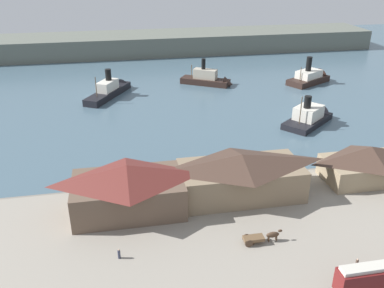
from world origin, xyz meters
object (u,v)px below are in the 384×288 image
at_px(ferry_shed_customs_shed, 369,163).
at_px(ferry_shed_west_terminal, 128,188).
at_px(pedestrian_near_east_shed, 119,254).
at_px(ferry_outer_harbor, 111,89).
at_px(horse_cart, 260,237).
at_px(street_tram, 377,277).
at_px(ferry_approaching_west, 312,77).
at_px(ferry_shed_east_terminal, 241,175).
at_px(ferry_moored_east, 210,80).
at_px(ferry_near_quay, 311,116).
at_px(pedestrian_at_waters_edge, 357,264).

bearing_deg(ferry_shed_customs_shed, ferry_shed_west_terminal, -177.47).
distance_m(pedestrian_near_east_shed, ferry_outer_harbor, 77.47).
height_order(horse_cart, ferry_outer_harbor, ferry_outer_harbor).
relative_size(street_tram, ferry_approaching_west, 0.59).
distance_m(ferry_shed_east_terminal, ferry_moored_east, 69.89).
xyz_separation_m(ferry_shed_customs_shed, ferry_moored_east, (-14.42, 68.09, -2.89)).
distance_m(ferry_shed_west_terminal, ferry_outer_harbor, 65.72).
height_order(ferry_moored_east, ferry_near_quay, ferry_moored_east).
height_order(street_tram, horse_cart, street_tram).
height_order(ferry_shed_east_terminal, pedestrian_near_east_shed, ferry_shed_east_terminal).
bearing_deg(ferry_approaching_west, ferry_outer_harbor, -179.19).
bearing_deg(ferry_near_quay, ferry_shed_customs_shed, -97.13).
relative_size(ferry_shed_east_terminal, horse_cart, 3.64).
xyz_separation_m(street_tram, pedestrian_near_east_shed, (-31.21, 12.54, -1.92)).
relative_size(ferry_shed_west_terminal, pedestrian_at_waters_edge, 11.83).
bearing_deg(ferry_shed_west_terminal, ferry_shed_customs_shed, 2.53).
height_order(street_tram, ferry_near_quay, ferry_near_quay).
bearing_deg(pedestrian_at_waters_edge, street_tram, -93.38).
xyz_separation_m(horse_cart, pedestrian_at_waters_edge, (10.99, -7.60, -0.22)).
xyz_separation_m(horse_cart, ferry_moored_east, (11.35, 82.28, -0.40)).
bearing_deg(ferry_outer_harbor, street_tram, -70.85).
bearing_deg(ferry_shed_customs_shed, ferry_approaching_west, 72.99).
bearing_deg(ferry_near_quay, ferry_moored_east, 116.64).
distance_m(ferry_outer_harbor, ferry_near_quay, 59.66).
xyz_separation_m(ferry_shed_customs_shed, horse_cart, (-25.77, -14.20, -2.49)).
xyz_separation_m(ferry_shed_customs_shed, street_tram, (-15.06, -26.37, -0.79)).
xyz_separation_m(pedestrian_at_waters_edge, pedestrian_near_east_shed, (-31.48, 7.97, 0.01)).
relative_size(ferry_shed_west_terminal, ferry_moored_east, 1.05).
bearing_deg(ferry_shed_east_terminal, pedestrian_at_waters_edge, -64.19).
bearing_deg(ferry_near_quay, pedestrian_at_waters_edge, -109.36).
bearing_deg(street_tram, pedestrian_at_waters_edge, 86.62).
distance_m(street_tram, ferry_moored_east, 94.49).
bearing_deg(street_tram, ferry_shed_customs_shed, 60.28).
xyz_separation_m(pedestrian_near_east_shed, ferry_approaching_west, (66.02, 78.41, -0.20)).
distance_m(ferry_shed_west_terminal, ferry_approaching_west, 92.36).
distance_m(ferry_shed_customs_shed, ferry_near_quay, 31.87).
bearing_deg(ferry_shed_west_terminal, ferry_shed_east_terminal, 3.04).
distance_m(ferry_shed_east_terminal, pedestrian_near_east_shed, 25.19).
height_order(ferry_outer_harbor, ferry_approaching_west, ferry_approaching_west).
xyz_separation_m(ferry_shed_east_terminal, pedestrian_at_waters_edge, (10.10, -20.88, -3.29)).
xyz_separation_m(ferry_shed_customs_shed, pedestrian_at_waters_edge, (-14.78, -21.80, -2.72)).
xyz_separation_m(ferry_shed_east_terminal, ferry_moored_east, (10.46, 69.01, -3.47)).
bearing_deg(ferry_moored_east, street_tram, -90.39).
height_order(ferry_shed_west_terminal, pedestrian_near_east_shed, ferry_shed_west_terminal).
distance_m(ferry_shed_west_terminal, ferry_near_quay, 58.74).
bearing_deg(street_tram, pedestrian_near_east_shed, 158.11).
relative_size(ferry_shed_east_terminal, pedestrian_at_waters_edge, 13.96).
bearing_deg(ferry_shed_west_terminal, ferry_approaching_west, 46.12).
xyz_separation_m(ferry_shed_customs_shed, ferry_outer_harbor, (-46.31, 63.64, -2.89)).
bearing_deg(horse_cart, ferry_shed_customs_shed, 28.85).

